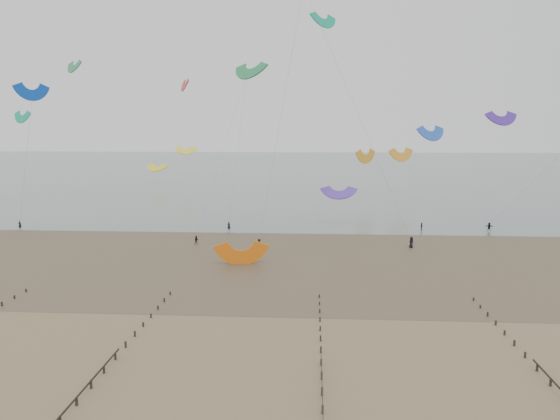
{
  "coord_description": "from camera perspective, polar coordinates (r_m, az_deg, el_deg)",
  "views": [
    {
      "loc": [
        3.21,
        -50.57,
        20.44
      ],
      "look_at": [
        -1.68,
        28.0,
        8.0
      ],
      "focal_mm": 35.0,
      "sensor_mm": 36.0,
      "label": 1
    }
  ],
  "objects": [
    {
      "name": "ground",
      "position": [
        54.64,
        -0.07,
        -12.99
      ],
      "size": [
        500.0,
        500.0,
        0.0
      ],
      "primitive_type": "plane",
      "color": "brown",
      "rests_on": "ground"
    },
    {
      "name": "sea_and_shore",
      "position": [
        87.7,
        -1.31,
        -4.5
      ],
      "size": [
        500.0,
        665.0,
        0.03
      ],
      "color": "#475654",
      "rests_on": "ground"
    },
    {
      "name": "kitesurfer_lead",
      "position": [
        105.97,
        -5.37,
        -1.7
      ],
      "size": [
        0.67,
        0.47,
        1.76
      ],
      "primitive_type": "imported",
      "rotation": [
        0.0,
        0.0,
        3.06
      ],
      "color": "black",
      "rests_on": "ground"
    },
    {
      "name": "kitesurfers",
      "position": [
        100.64,
        12.57,
        -2.47
      ],
      "size": [
        147.08,
        18.77,
        1.87
      ],
      "color": "black",
      "rests_on": "ground"
    },
    {
      "name": "grounded_kite",
      "position": [
        81.01,
        -4.04,
        -5.66
      ],
      "size": [
        7.59,
        6.41,
        3.7
      ],
      "primitive_type": null,
      "rotation": [
        1.54,
        0.0,
        0.19
      ],
      "color": "orange",
      "rests_on": "ground"
    },
    {
      "name": "kites_airborne",
      "position": [
        143.04,
        -1.59,
        8.99
      ],
      "size": [
        242.58,
        127.36,
        40.48
      ],
      "color": "blue",
      "rests_on": "ground"
    }
  ]
}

